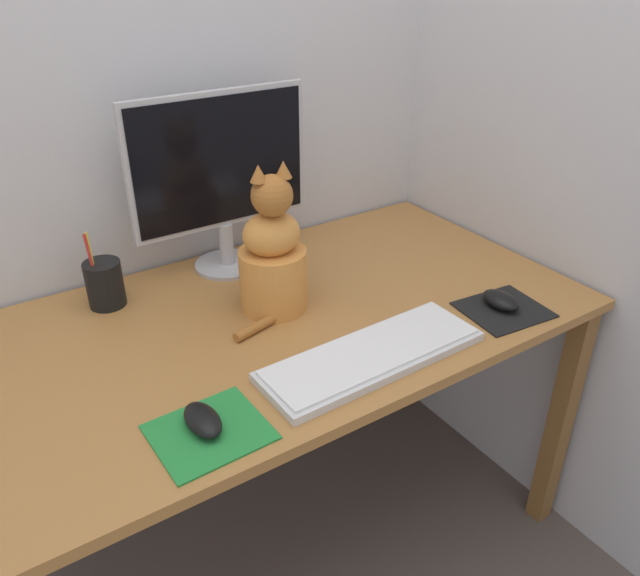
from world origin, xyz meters
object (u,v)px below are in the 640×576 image
computer_mouse_right (501,300)px  pen_cup (105,284)px  monitor (221,173)px  cat (273,257)px  computer_mouse_left (203,420)px  keyboard (372,355)px

computer_mouse_right → pen_cup: bearing=145.6°
monitor → cat: 0.27m
monitor → computer_mouse_left: size_ratio=4.49×
cat → computer_mouse_left: bearing=-130.5°
monitor → cat: monitor is taller
computer_mouse_left → computer_mouse_right: (0.74, -0.00, 0.00)m
keyboard → cat: cat is taller
monitor → cat: size_ratio=1.32×
monitor → keyboard: monitor is taller
computer_mouse_left → monitor: bearing=60.0°
pen_cup → cat: bearing=-35.1°
cat → pen_cup: bearing=151.1°
keyboard → computer_mouse_left: size_ratio=4.71×
monitor → keyboard: size_ratio=0.95×
keyboard → pen_cup: bearing=125.4°
keyboard → cat: bearing=101.0°
computer_mouse_right → cat: cat is taller
computer_mouse_left → keyboard: bearing=0.1°
keyboard → pen_cup: pen_cup is taller
computer_mouse_left → cat: (0.31, 0.29, 0.11)m
cat → computer_mouse_right: bearing=-27.6°
monitor → computer_mouse_left: (-0.31, -0.53, -0.23)m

